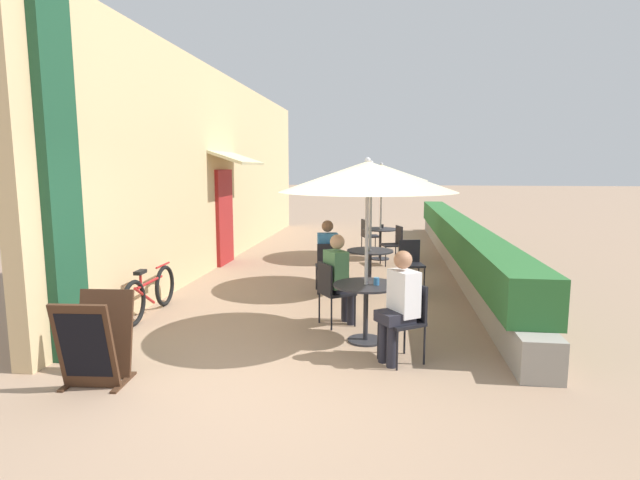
{
  "coord_description": "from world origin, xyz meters",
  "views": [
    {
      "loc": [
        1.19,
        -4.49,
        2.13
      ],
      "look_at": [
        0.15,
        3.27,
        1.0
      ],
      "focal_mm": 28.0,
      "sensor_mm": 36.0,
      "label": 1
    }
  ],
  "objects_px": {
    "cafe_chair_mid_left": "(328,263)",
    "seated_patron_mid_left": "(327,252)",
    "coffee_cup_near": "(376,281)",
    "seated_patron_near_right": "(339,275)",
    "cafe_chair_near_left": "(407,316)",
    "patio_table_mid": "(370,261)",
    "menu_board": "(96,341)",
    "patio_umbrella_mid": "(371,174)",
    "cafe_chair_mid_right": "(411,261)",
    "cafe_chair_far_right": "(368,234)",
    "coffee_cup_far": "(382,226)",
    "seated_patron_near_left": "(399,302)",
    "cafe_chair_near_right": "(332,288)",
    "bicycle_leaning": "(150,293)",
    "patio_umbrella_far": "(381,173)",
    "patio_table_far": "(380,237)",
    "patio_umbrella_near": "(368,177)",
    "patio_table_near": "(366,299)",
    "cafe_chair_far_left": "(394,242)"
  },
  "relations": [
    {
      "from": "cafe_chair_mid_left",
      "to": "seated_patron_mid_left",
      "type": "bearing_deg",
      "value": 90.0
    },
    {
      "from": "coffee_cup_near",
      "to": "seated_patron_near_right",
      "type": "bearing_deg",
      "value": 128.2
    },
    {
      "from": "cafe_chair_near_left",
      "to": "patio_table_mid",
      "type": "distance_m",
      "value": 3.19
    },
    {
      "from": "menu_board",
      "to": "seated_patron_near_right",
      "type": "bearing_deg",
      "value": 40.48
    },
    {
      "from": "patio_umbrella_mid",
      "to": "menu_board",
      "type": "distance_m",
      "value": 5.13
    },
    {
      "from": "cafe_chair_mid_right",
      "to": "cafe_chair_far_right",
      "type": "xyz_separation_m",
      "value": [
        -0.89,
        3.58,
        0.0
      ]
    },
    {
      "from": "patio_table_mid",
      "to": "coffee_cup_far",
      "type": "distance_m",
      "value": 3.28
    },
    {
      "from": "cafe_chair_mid_right",
      "to": "coffee_cup_far",
      "type": "xyz_separation_m",
      "value": [
        -0.53,
        3.03,
        0.25
      ]
    },
    {
      "from": "seated_patron_near_left",
      "to": "cafe_chair_near_right",
      "type": "distance_m",
      "value": 1.49
    },
    {
      "from": "cafe_chair_near_right",
      "to": "bicycle_leaning",
      "type": "height_order",
      "value": "cafe_chair_near_right"
    },
    {
      "from": "patio_umbrella_far",
      "to": "patio_table_far",
      "type": "bearing_deg",
      "value": 75.96
    },
    {
      "from": "cafe_chair_mid_left",
      "to": "patio_table_far",
      "type": "xyz_separation_m",
      "value": [
        0.84,
        3.36,
        0.02
      ]
    },
    {
      "from": "cafe_chair_near_left",
      "to": "cafe_chair_near_right",
      "type": "height_order",
      "value": "same"
    },
    {
      "from": "coffee_cup_near",
      "to": "cafe_chair_far_right",
      "type": "distance_m",
      "value": 6.42
    },
    {
      "from": "patio_umbrella_near",
      "to": "cafe_chair_mid_left",
      "type": "relative_size",
      "value": 2.6
    },
    {
      "from": "coffee_cup_near",
      "to": "patio_table_mid",
      "type": "height_order",
      "value": "coffee_cup_near"
    },
    {
      "from": "seated_patron_near_right",
      "to": "seated_patron_mid_left",
      "type": "height_order",
      "value": "same"
    },
    {
      "from": "seated_patron_near_right",
      "to": "seated_patron_mid_left",
      "type": "xyz_separation_m",
      "value": [
        -0.38,
        1.82,
        0.0
      ]
    },
    {
      "from": "patio_umbrella_mid",
      "to": "bicycle_leaning",
      "type": "relative_size",
      "value": 1.37
    },
    {
      "from": "patio_table_mid",
      "to": "cafe_chair_far_right",
      "type": "xyz_separation_m",
      "value": [
        -0.18,
        3.81,
        -0.02
      ]
    },
    {
      "from": "coffee_cup_far",
      "to": "seated_patron_mid_left",
      "type": "bearing_deg",
      "value": -104.98
    },
    {
      "from": "cafe_chair_far_right",
      "to": "patio_umbrella_near",
      "type": "bearing_deg",
      "value": -17.28
    },
    {
      "from": "cafe_chair_mid_left",
      "to": "bicycle_leaning",
      "type": "xyz_separation_m",
      "value": [
        -2.41,
        -1.65,
        -0.18
      ]
    },
    {
      "from": "seated_patron_near_left",
      "to": "cafe_chair_near_right",
      "type": "bearing_deg",
      "value": 1.59
    },
    {
      "from": "cafe_chair_mid_left",
      "to": "seated_patron_near_left",
      "type": "bearing_deg",
      "value": -81.24
    },
    {
      "from": "seated_patron_near_left",
      "to": "seated_patron_mid_left",
      "type": "distance_m",
      "value": 3.3
    },
    {
      "from": "menu_board",
      "to": "cafe_chair_far_right",
      "type": "bearing_deg",
      "value": 68.86
    },
    {
      "from": "seated_patron_near_left",
      "to": "patio_umbrella_mid",
      "type": "relative_size",
      "value": 0.55
    },
    {
      "from": "bicycle_leaning",
      "to": "menu_board",
      "type": "height_order",
      "value": "menu_board"
    },
    {
      "from": "patio_table_mid",
      "to": "cafe_chair_far_right",
      "type": "bearing_deg",
      "value": 92.74
    },
    {
      "from": "cafe_chair_near_left",
      "to": "patio_table_far",
      "type": "relative_size",
      "value": 1.08
    },
    {
      "from": "coffee_cup_near",
      "to": "bicycle_leaning",
      "type": "relative_size",
      "value": 0.05
    },
    {
      "from": "patio_table_near",
      "to": "coffee_cup_far",
      "type": "relative_size",
      "value": 8.91
    },
    {
      "from": "coffee_cup_near",
      "to": "cafe_chair_far_left",
      "type": "xyz_separation_m",
      "value": [
        0.29,
        5.05,
        -0.25
      ]
    },
    {
      "from": "patio_umbrella_near",
      "to": "patio_umbrella_mid",
      "type": "height_order",
      "value": "same"
    },
    {
      "from": "seated_patron_near_left",
      "to": "coffee_cup_far",
      "type": "distance_m",
      "value": 6.48
    },
    {
      "from": "patio_table_far",
      "to": "coffee_cup_far",
      "type": "distance_m",
      "value": 0.27
    },
    {
      "from": "cafe_chair_near_left",
      "to": "patio_table_far",
      "type": "height_order",
      "value": "cafe_chair_near_left"
    },
    {
      "from": "cafe_chair_near_left",
      "to": "patio_table_far",
      "type": "distance_m",
      "value": 6.29
    },
    {
      "from": "cafe_chair_near_left",
      "to": "menu_board",
      "type": "xyz_separation_m",
      "value": [
        -3.08,
        -1.01,
        -0.08
      ]
    },
    {
      "from": "cafe_chair_near_right",
      "to": "menu_board",
      "type": "distance_m",
      "value": 3.01
    },
    {
      "from": "seated_patron_near_right",
      "to": "cafe_chair_far_left",
      "type": "distance_m",
      "value": 4.48
    },
    {
      "from": "bicycle_leaning",
      "to": "cafe_chair_mid_right",
      "type": "bearing_deg",
      "value": 27.35
    },
    {
      "from": "cafe_chair_near_left",
      "to": "coffee_cup_far",
      "type": "bearing_deg",
      "value": -31.14
    },
    {
      "from": "patio_table_far",
      "to": "patio_umbrella_far",
      "type": "distance_m",
      "value": 1.5
    },
    {
      "from": "coffee_cup_near",
      "to": "cafe_chair_near_right",
      "type": "bearing_deg",
      "value": 135.8
    },
    {
      "from": "patio_umbrella_near",
      "to": "menu_board",
      "type": "relative_size",
      "value": 2.53
    },
    {
      "from": "patio_table_near",
      "to": "cafe_chair_near_left",
      "type": "height_order",
      "value": "cafe_chair_near_left"
    },
    {
      "from": "patio_table_near",
      "to": "patio_umbrella_mid",
      "type": "relative_size",
      "value": 0.36
    },
    {
      "from": "cafe_chair_near_right",
      "to": "patio_table_far",
      "type": "distance_m",
      "value": 5.17
    }
  ]
}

